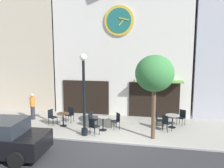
{
  "coord_description": "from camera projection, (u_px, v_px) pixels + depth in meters",
  "views": [
    {
      "loc": [
        1.86,
        -10.3,
        4.41
      ],
      "look_at": [
        -0.65,
        2.41,
        2.48
      ],
      "focal_mm": 37.37,
      "sensor_mm": 36.0,
      "label": 1
    }
  ],
  "objects": [
    {
      "name": "neighbor_building_left",
      "position": [
        23.0,
        19.0,
        18.2
      ],
      "size": [
        6.82,
        3.87,
        13.55
      ],
      "color": "beige",
      "rests_on": "ground_plane"
    },
    {
      "name": "cafe_chair_facing_wall",
      "position": [
        182.0,
        116.0,
        13.67
      ],
      "size": [
        0.55,
        0.55,
        0.9
      ],
      "color": "black",
      "rests_on": "ground_plane"
    },
    {
      "name": "pedestrian_orange",
      "position": [
        33.0,
        106.0,
        14.74
      ],
      "size": [
        0.4,
        0.4,
        1.67
      ],
      "color": "#2D2D38",
      "rests_on": "ground_plane"
    },
    {
      "name": "cafe_table_near_curb",
      "position": [
        103.0,
        121.0,
        12.75
      ],
      "size": [
        0.61,
        0.61,
        0.77
      ],
      "color": "black",
      "rests_on": "ground_plane"
    },
    {
      "name": "cafe_chair_under_awning",
      "position": [
        52.0,
        116.0,
        13.74
      ],
      "size": [
        0.5,
        0.5,
        0.9
      ],
      "color": "black",
      "rests_on": "ground_plane"
    },
    {
      "name": "cafe_chair_left_end",
      "position": [
        158.0,
        119.0,
        13.1
      ],
      "size": [
        0.46,
        0.46,
        0.9
      ],
      "color": "black",
      "rests_on": "ground_plane"
    },
    {
      "name": "clock_building",
      "position": [
        123.0,
        26.0,
        16.3
      ],
      "size": [
        9.25,
        4.25,
        11.6
      ],
      "color": "silver",
      "rests_on": "ground_plane"
    },
    {
      "name": "street_lamp",
      "position": [
        84.0,
        95.0,
        11.79
      ],
      "size": [
        0.36,
        0.36,
        4.2
      ],
      "color": "black",
      "rests_on": "ground_plane"
    },
    {
      "name": "cafe_table_near_door",
      "position": [
        172.0,
        118.0,
        13.19
      ],
      "size": [
        0.78,
        0.78,
        0.73
      ],
      "color": "black",
      "rests_on": "ground_plane"
    },
    {
      "name": "cafe_chair_outer",
      "position": [
        93.0,
        125.0,
        12.02
      ],
      "size": [
        0.55,
        0.55,
        0.9
      ],
      "color": "black",
      "rests_on": "ground_plane"
    },
    {
      "name": "ground_plane",
      "position": [
        113.0,
        149.0,
        10.44
      ],
      "size": [
        26.36,
        10.82,
        0.13
      ],
      "color": "#9E998E"
    },
    {
      "name": "cafe_chair_mid_row",
      "position": [
        70.0,
        113.0,
        14.26
      ],
      "size": [
        0.45,
        0.45,
        0.9
      ],
      "color": "black",
      "rests_on": "ground_plane"
    },
    {
      "name": "cafe_chair_facing_street",
      "position": [
        92.0,
        118.0,
        13.23
      ],
      "size": [
        0.5,
        0.5,
        0.9
      ],
      "color": "black",
      "rests_on": "ground_plane"
    },
    {
      "name": "cafe_chair_near_tree",
      "position": [
        117.0,
        120.0,
        12.98
      ],
      "size": [
        0.56,
        0.56,
        0.9
      ],
      "color": "black",
      "rests_on": "ground_plane"
    },
    {
      "name": "cafe_chair_near_lamp",
      "position": [
        166.0,
        122.0,
        12.58
      ],
      "size": [
        0.56,
        0.56,
        0.9
      ],
      "color": "black",
      "rests_on": "ground_plane"
    },
    {
      "name": "cafe_table_leftmost",
      "position": [
        63.0,
        117.0,
        13.46
      ],
      "size": [
        0.71,
        0.71,
        0.75
      ],
      "color": "black",
      "rests_on": "ground_plane"
    },
    {
      "name": "street_tree",
      "position": [
        155.0,
        74.0,
        11.18
      ],
      "size": [
        1.87,
        1.68,
        4.16
      ],
      "color": "brown",
      "rests_on": "ground_plane"
    }
  ]
}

